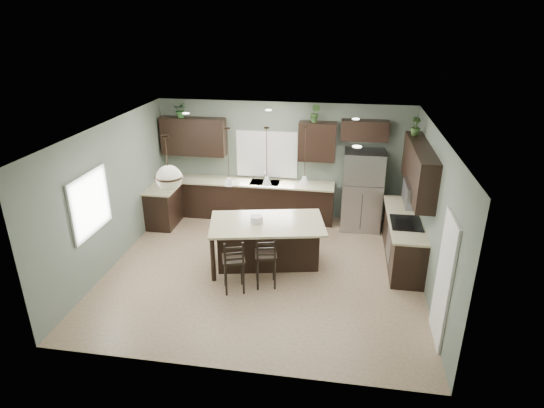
{
  "coord_description": "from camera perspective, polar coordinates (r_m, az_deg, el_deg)",
  "views": [
    {
      "loc": [
        1.39,
        -7.6,
        4.64
      ],
      "look_at": [
        0.1,
        0.4,
        1.25
      ],
      "focal_mm": 30.0,
      "sensor_mm": 36.0,
      "label": 1
    }
  ],
  "objects": [
    {
      "name": "pendant_left",
      "position": [
        8.32,
        -5.52,
        5.89
      ],
      "size": [
        0.17,
        0.17,
        1.1
      ],
      "primitive_type": null,
      "color": "white",
      "rests_on": "room_shell"
    },
    {
      "name": "left_return_cabs",
      "position": [
        10.99,
        -13.46,
        -0.37
      ],
      "size": [
        0.6,
        0.9,
        0.9
      ],
      "primitive_type": "cube",
      "color": "black",
      "rests_on": "ground"
    },
    {
      "name": "wall_oven_front",
      "position": [
        9.27,
        14.41,
        -4.97
      ],
      "size": [
        0.01,
        0.72,
        0.6
      ],
      "primitive_type": "cube",
      "color": "gray",
      "rests_on": "right_lower_cabs"
    },
    {
      "name": "bar_stool_center",
      "position": [
        8.29,
        -0.79,
        -7.04
      ],
      "size": [
        0.47,
        0.47,
        1.06
      ],
      "primitive_type": "cube",
      "rotation": [
        0.0,
        0.0,
        0.22
      ],
      "color": "black",
      "rests_on": "ground"
    },
    {
      "name": "bar_stool_left",
      "position": [
        8.18,
        -4.83,
        -7.61
      ],
      "size": [
        0.49,
        0.49,
        1.05
      ],
      "primitive_type": "cube",
      "rotation": [
        0.0,
        0.0,
        0.32
      ],
      "color": "black",
      "rests_on": "ground"
    },
    {
      "name": "room_shell",
      "position": [
        8.27,
        -1.13,
        1.86
      ],
      "size": [
        6.0,
        6.0,
        6.0
      ],
      "color": "#5F6B5D",
      "rests_on": "ground"
    },
    {
      "name": "left_return_countertop",
      "position": [
        10.81,
        -13.58,
        1.91
      ],
      "size": [
        0.66,
        0.96,
        0.04
      ],
      "primitive_type": "cube",
      "color": "beige",
      "rests_on": "left_return_cabs"
    },
    {
      "name": "back_upper_right",
      "position": [
        10.55,
        5.7,
        7.81
      ],
      "size": [
        0.85,
        0.34,
        0.9
      ],
      "primitive_type": "cube",
      "color": "black",
      "rests_on": "room_shell"
    },
    {
      "name": "back_countertop",
      "position": [
        10.93,
        -3.23,
        2.76
      ],
      "size": [
        4.2,
        0.66,
        0.04
      ],
      "primitive_type": "cube",
      "color": "beige",
      "rests_on": "back_lower_cabs"
    },
    {
      "name": "right_upper_cabs",
      "position": [
        9.01,
        17.96,
        4.2
      ],
      "size": [
        0.34,
        2.35,
        0.9
      ],
      "primitive_type": "cube",
      "color": "black",
      "rests_on": "room_shell"
    },
    {
      "name": "back_lower_cabs",
      "position": [
        11.12,
        -3.16,
        0.52
      ],
      "size": [
        4.2,
        0.6,
        0.9
      ],
      "primitive_type": "cube",
      "color": "black",
      "rests_on": "ground"
    },
    {
      "name": "sink_inset",
      "position": [
        10.84,
        -0.9,
        2.71
      ],
      "size": [
        0.7,
        0.45,
        0.01
      ],
      "primitive_type": "cube",
      "color": "gray",
      "rests_on": "back_countertop"
    },
    {
      "name": "faucet",
      "position": [
        10.77,
        -0.94,
        3.38
      ],
      "size": [
        0.02,
        0.02,
        0.28
      ],
      "primitive_type": "cylinder",
      "color": "silver",
      "rests_on": "back_countertop"
    },
    {
      "name": "serving_dish",
      "position": [
        8.75,
        -1.94,
        -1.93
      ],
      "size": [
        0.24,
        0.24,
        0.14
      ],
      "primitive_type": "cylinder",
      "color": "silver",
      "rests_on": "kitchen_island"
    },
    {
      "name": "ground",
      "position": [
        9.02,
        -1.04,
        -8.29
      ],
      "size": [
        6.0,
        6.0,
        0.0
      ],
      "primitive_type": "plane",
      "color": "#9E8466",
      "rests_on": "ground"
    },
    {
      "name": "chandelier",
      "position": [
        7.91,
        -12.97,
        4.99
      ],
      "size": [
        0.49,
        0.49,
        0.97
      ],
      "primitive_type": null,
      "color": "beige",
      "rests_on": "room_shell"
    },
    {
      "name": "back_upper_left",
      "position": [
        11.11,
        -9.82,
        8.35
      ],
      "size": [
        1.55,
        0.34,
        0.9
      ],
      "primitive_type": "cube",
      "color": "black",
      "rests_on": "room_shell"
    },
    {
      "name": "right_lower_cabs",
      "position": [
        9.55,
        16.11,
        -4.3
      ],
      "size": [
        0.6,
        2.35,
        0.9
      ],
      "primitive_type": "cube",
      "color": "black",
      "rests_on": "ground"
    },
    {
      "name": "plant_back_right",
      "position": [
        10.38,
        5.45,
        11.3
      ],
      "size": [
        0.28,
        0.26,
        0.42
      ],
      "primitive_type": "imported",
      "rotation": [
        0.0,
        0.0,
        -0.39
      ],
      "color": "#335425",
      "rests_on": "back_upper_right"
    },
    {
      "name": "cooktop",
      "position": [
        9.09,
        16.5,
        -2.29
      ],
      "size": [
        0.58,
        0.75,
        0.02
      ],
      "primitive_type": "cube",
      "color": "black",
      "rests_on": "right_countertop"
    },
    {
      "name": "plant_back_left",
      "position": [
        11.03,
        -11.35,
        11.51
      ],
      "size": [
        0.34,
        0.3,
        0.37
      ],
      "primitive_type": "imported",
      "rotation": [
        0.0,
        0.0,
        -0.06
      ],
      "color": "#275224",
      "rests_on": "back_upper_left"
    },
    {
      "name": "pendant_right",
      "position": [
        8.37,
        4.15,
        6.03
      ],
      "size": [
        0.17,
        0.17,
        1.1
      ],
      "primitive_type": null,
      "color": "silver",
      "rests_on": "room_shell"
    },
    {
      "name": "pendant_center",
      "position": [
        8.31,
        -0.67,
        5.98
      ],
      "size": [
        0.17,
        0.17,
        1.1
      ],
      "primitive_type": null,
      "color": "white",
      "rests_on": "room_shell"
    },
    {
      "name": "window_back",
      "position": [
        10.94,
        -0.65,
        6.28
      ],
      "size": [
        1.35,
        0.02,
        1.0
      ],
      "primitive_type": "cube",
      "color": "white",
      "rests_on": "room_shell"
    },
    {
      "name": "microwave",
      "position": [
        8.88,
        17.56,
        1.22
      ],
      "size": [
        0.4,
        0.75,
        0.4
      ],
      "primitive_type": "cube",
      "color": "gray",
      "rests_on": "right_upper_cabs"
    },
    {
      "name": "kitchen_island",
      "position": [
        8.99,
        -0.62,
        -5.0
      ],
      "size": [
        2.4,
        1.67,
        0.92
      ],
      "primitive_type": "cube",
      "rotation": [
        0.0,
        0.0,
        0.21
      ],
      "color": "black",
      "rests_on": "ground"
    },
    {
      "name": "pantry_door",
      "position": [
        7.23,
        20.74,
        -9.0
      ],
      "size": [
        0.04,
        0.82,
        2.04
      ],
      "primitive_type": "cube",
      "color": "white",
      "rests_on": "ground"
    },
    {
      "name": "right_countertop",
      "position": [
        9.35,
        16.3,
        -1.73
      ],
      "size": [
        0.66,
        2.35,
        0.04
      ],
      "primitive_type": "cube",
      "color": "beige",
      "rests_on": "right_lower_cabs"
    },
    {
      "name": "fridge_header",
      "position": [
        10.47,
        11.57,
        9.04
      ],
      "size": [
        1.05,
        0.34,
        0.45
      ],
      "primitive_type": "cube",
      "color": "black",
      "rests_on": "room_shell"
    },
    {
      "name": "refrigerator",
      "position": [
        10.58,
        11.25,
        1.69
      ],
      "size": [
        0.9,
        0.74,
        1.85
      ],
      "primitive_type": "cube",
      "color": "#96969E",
      "rests_on": "ground"
    },
    {
      "name": "window_left",
      "position": [
        8.66,
        -21.95,
        0.06
      ],
      "size": [
        0.02,
        1.1,
        1.0
      ],
      "primitive_type": "cube",
      "color": "white",
      "rests_on": "room_shell"
    },
    {
      "name": "plant_right_wall",
      "position": [
        9.62,
        17.59,
        9.28
      ],
      "size": [
        0.27,
        0.27,
        0.36
      ],
      "primitive_type": "imported",
      "rotation": [
        0.0,
        0.0,
        0.43
      ],
      "color": "#335123",
      "rests_on": "right_upper_cabs"
    }
  ]
}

